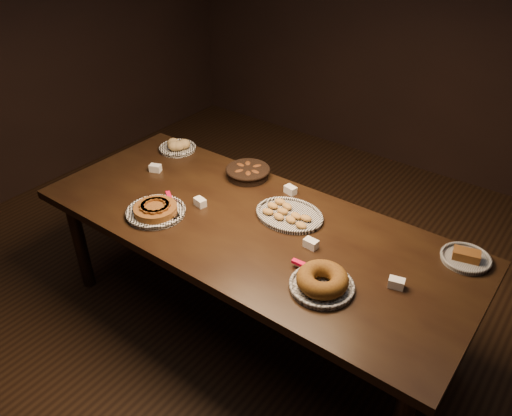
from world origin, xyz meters
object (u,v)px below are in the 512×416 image
Objects in this scene: apple_tart_plate at (156,210)px; bundt_cake_plate at (322,282)px; buffet_table at (250,234)px; madeleine_platter at (289,214)px.

apple_tart_plate is 0.99× the size of bundt_cake_plate.
buffet_table is 0.23m from madeleine_platter.
buffet_table is 6.32× the size of madeleine_platter.
bundt_cake_plate is at bearing -20.08° from buffet_table.
apple_tart_plate is (-0.46, -0.24, 0.10)m from buffet_table.
madeleine_platter reaches higher than buffet_table.
buffet_table is at bearing -122.32° from madeleine_platter.
bundt_cake_plate is (0.57, -0.21, 0.11)m from buffet_table.
apple_tart_plate is 0.90× the size of madeleine_platter.
bundt_cake_plate is at bearing -7.04° from apple_tart_plate.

